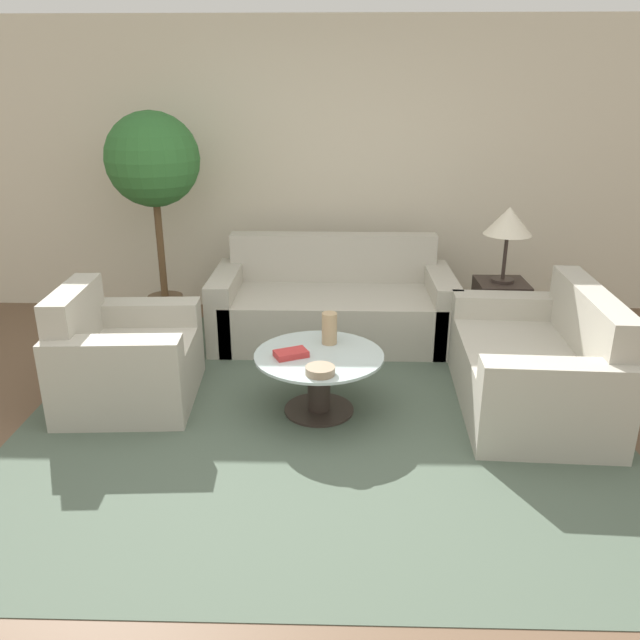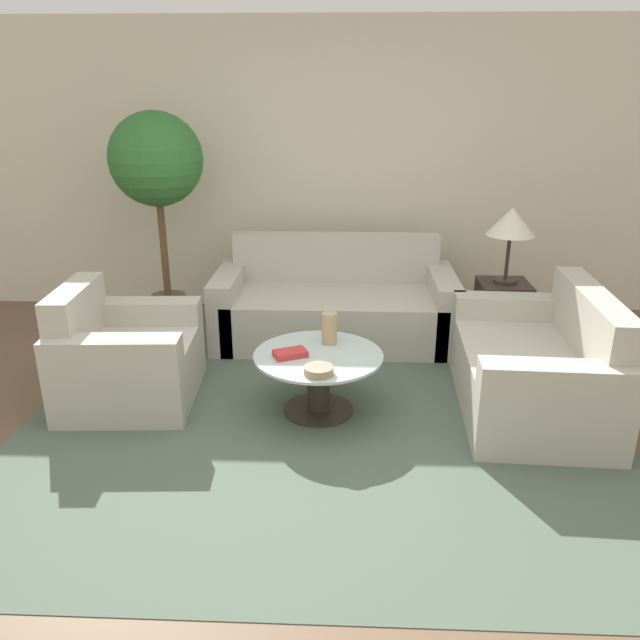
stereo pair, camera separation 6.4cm
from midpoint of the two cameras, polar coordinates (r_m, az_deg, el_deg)
The scene contains 13 objects.
ground_plane at distance 3.59m, azimuth -2.35°, elevation -13.58°, with size 14.00×14.00×0.00m, color brown.
wall_back at distance 5.86m, azimuth -0.68°, elevation 13.53°, with size 10.00×0.06×2.60m.
rug at distance 4.17m, azimuth -0.54°, elevation -8.27°, with size 3.76×3.51×0.01m.
sofa_main at distance 5.28m, azimuth 0.82°, elevation 1.29°, with size 1.97×0.91×0.83m.
armchair at distance 4.42m, azimuth -18.11°, elevation -3.69°, with size 0.89×0.96×0.80m.
loveseat at distance 4.35m, azimuth 19.08°, elevation -4.23°, with size 0.93×1.45×0.81m.
coffee_table at distance 4.05m, azimuth -0.55°, elevation -5.02°, with size 0.83×0.83×0.41m.
side_table at distance 5.31m, azimuth 15.70°, elevation 0.60°, with size 0.40×0.40×0.54m.
table_lamp at distance 5.12m, azimuth 16.50°, elevation 8.53°, with size 0.38×0.38×0.60m.
potted_plant at distance 5.41m, azimuth -15.32°, elevation 13.13°, with size 0.77×0.77×1.85m.
vase at distance 4.12m, azimuth 0.42°, elevation -0.77°, with size 0.10×0.10×0.21m.
bowl at distance 3.71m, azimuth -0.48°, elevation -4.64°, with size 0.18×0.18×0.05m.
book_stack at distance 3.95m, azimuth -3.13°, elevation -3.09°, with size 0.24×0.20×0.04m.
Camera 1 is at (0.19, -2.97, 2.00)m, focal length 35.00 mm.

